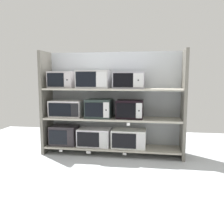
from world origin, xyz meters
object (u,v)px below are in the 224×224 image
at_px(microwave_3, 66,109).
at_px(microwave_6, 62,80).
at_px(microwave_0, 64,135).
at_px(microwave_2, 129,138).
at_px(microwave_8, 129,80).
at_px(microwave_4, 99,108).
at_px(microwave_7, 94,79).
at_px(microwave_5, 130,109).
at_px(microwave_1, 94,137).

xyz_separation_m(microwave_3, microwave_6, (-0.06, -0.00, 0.50)).
xyz_separation_m(microwave_0, microwave_6, (-0.01, -0.00, 0.98)).
bearing_deg(microwave_6, microwave_2, 0.00).
relative_size(microwave_0, microwave_2, 0.80).
bearing_deg(microwave_8, microwave_2, -0.21).
relative_size(microwave_2, microwave_4, 1.33).
bearing_deg(microwave_4, microwave_2, -0.03).
relative_size(microwave_4, microwave_7, 0.80).
bearing_deg(microwave_0, microwave_5, -0.00).
height_order(microwave_5, microwave_7, microwave_7).
bearing_deg(microwave_5, microwave_1, -179.98).
bearing_deg(microwave_6, microwave_3, 0.01).
height_order(microwave_1, microwave_2, microwave_2).
distance_m(microwave_5, microwave_7, 0.80).
bearing_deg(microwave_1, microwave_6, 180.00).
xyz_separation_m(microwave_0, microwave_8, (1.15, -0.00, 0.98)).
relative_size(microwave_1, microwave_6, 1.29).
bearing_deg(microwave_7, microwave_4, 0.13).
bearing_deg(microwave_5, microwave_7, -179.99).
relative_size(microwave_0, microwave_8, 0.90).
height_order(microwave_3, microwave_4, microwave_4).
bearing_deg(microwave_2, microwave_0, 179.99).
bearing_deg(microwave_7, microwave_3, -179.99).
relative_size(microwave_3, microwave_4, 1.30).
bearing_deg(microwave_7, microwave_0, 179.98).
bearing_deg(microwave_4, microwave_5, -0.01).
distance_m(microwave_2, microwave_3, 1.21).
xyz_separation_m(microwave_0, microwave_5, (1.17, -0.00, 0.49)).
xyz_separation_m(microwave_3, microwave_8, (1.10, 0.00, 0.50)).
distance_m(microwave_4, microwave_7, 0.51).
xyz_separation_m(microwave_5, microwave_8, (-0.02, -0.00, 0.49)).
relative_size(microwave_2, microwave_8, 1.12).
xyz_separation_m(microwave_6, microwave_8, (1.16, 0.00, -0.00)).
distance_m(microwave_3, microwave_6, 0.51).
bearing_deg(microwave_1, microwave_8, 0.01).
bearing_deg(microwave_5, microwave_8, -179.60).
xyz_separation_m(microwave_1, microwave_7, (-0.00, 0.00, 1.01)).
height_order(microwave_0, microwave_7, microwave_7).
distance_m(microwave_0, microwave_2, 1.16).
relative_size(microwave_1, microwave_7, 1.03).
relative_size(microwave_3, microwave_7, 1.03).
distance_m(microwave_1, microwave_3, 0.70).
height_order(microwave_3, microwave_6, microwave_6).
height_order(microwave_2, microwave_5, microwave_5).
height_order(microwave_1, microwave_3, microwave_3).
height_order(microwave_1, microwave_8, microwave_8).
relative_size(microwave_3, microwave_8, 1.09).
height_order(microwave_6, microwave_8, microwave_6).
height_order(microwave_2, microwave_7, microwave_7).
xyz_separation_m(microwave_2, microwave_5, (0.01, 0.00, 0.51)).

